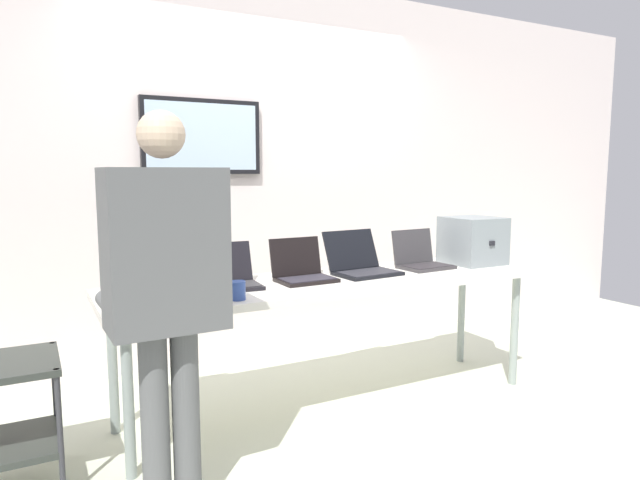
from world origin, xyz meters
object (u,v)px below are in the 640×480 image
laptop_station_0 (145,284)px  coffee_mug (238,290)px  laptop_station_4 (421,259)px  laptop_station_3 (361,264)px  person (165,279)px  equipment_box (473,240)px  laptop_station_1 (228,277)px  laptop_station_2 (302,271)px  workbench (335,288)px

laptop_station_0 → coffee_mug: size_ratio=4.51×
coffee_mug → laptop_station_4: bearing=13.1°
laptop_station_4 → laptop_station_3: bearing=-179.6°
person → coffee_mug: size_ratio=17.54×
laptop_station_0 → equipment_box: bearing=-0.8°
laptop_station_1 → laptop_station_0: bearing=179.3°
laptop_station_1 → coffee_mug: laptop_station_1 is taller
equipment_box → laptop_station_2: size_ratio=1.10×
laptop_station_3 → laptop_station_4: laptop_station_3 is taller
laptop_station_4 → person: size_ratio=0.21×
laptop_station_0 → person: person is taller
equipment_box → laptop_station_0: size_ratio=0.86×
laptop_station_0 → coffee_mug: 0.49m
laptop_station_1 → equipment_box: bearing=-0.9°
equipment_box → laptop_station_2: bearing=179.8°
person → laptop_station_2: bearing=35.9°
equipment_box → coffee_mug: 1.79m
workbench → laptop_station_2: size_ratio=8.09×
workbench → laptop_station_1: 0.64m
laptop_station_0 → laptop_station_3: size_ratio=1.04×
laptop_station_2 → laptop_station_0: bearing=178.3°
laptop_station_1 → laptop_station_2: bearing=-2.8°
equipment_box → laptop_station_1: equipment_box is taller
laptop_station_2 → laptop_station_4: laptop_station_4 is taller
laptop_station_2 → laptop_station_3: bearing=3.2°
equipment_box → laptop_station_3: bearing=178.1°
equipment_box → laptop_station_3: 0.87m
laptop_station_1 → person: bearing=-125.0°
workbench → coffee_mug: 0.73m
workbench → coffee_mug: size_ratio=28.35×
workbench → person: bearing=-150.7°
laptop_station_4 → laptop_station_0: bearing=180.0°
workbench → person: 1.29m
laptop_station_4 → coffee_mug: bearing=-166.9°
laptop_station_0 → laptop_station_2: 0.87m
equipment_box → laptop_station_3: size_ratio=0.89×
laptop_station_2 → laptop_station_3: 0.41m
laptop_station_3 → coffee_mug: bearing=-160.9°
laptop_station_2 → coffee_mug: size_ratio=3.50×
workbench → equipment_box: (1.09, 0.03, 0.21)m
laptop_station_2 → person: size_ratio=0.20×
laptop_station_2 → coffee_mug: laptop_station_2 is taller
laptop_station_3 → laptop_station_2: bearing=-176.8°
laptop_station_0 → person: (-0.04, -0.69, 0.15)m
laptop_station_1 → laptop_station_2: size_ratio=1.02×
laptop_station_3 → workbench: bearing=-164.3°
laptop_station_2 → laptop_station_4: bearing=1.7°
laptop_station_1 → laptop_station_4: bearing=0.2°
laptop_station_2 → workbench: bearing=-11.5°
laptop_station_3 → equipment_box: bearing=-1.9°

